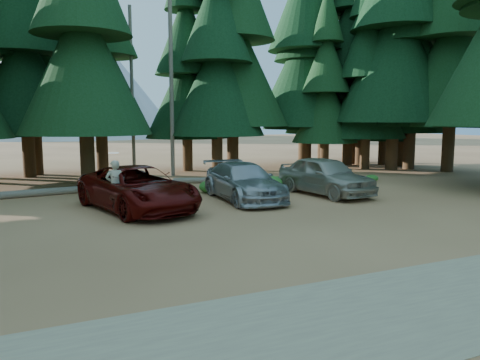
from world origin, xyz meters
The scene contains 20 objects.
ground centered at (0.00, 0.00, 0.00)m, with size 160.00×160.00×0.00m, color #996540.
gravel_strip centered at (0.00, -6.50, 0.01)m, with size 26.00×3.50×0.01m, color tan.
forest_belt_north centered at (0.00, 15.00, 0.00)m, with size 36.00×7.00×22.00m, color black, non-canonical shape.
snag_front centered at (0.80, 14.50, 6.00)m, with size 0.24×0.24×12.00m, color #70655A.
snag_back centered at (-1.20, 16.00, 5.00)m, with size 0.20×0.20×10.00m, color #70655A.
mountain_peak centered at (-2.59, 88.23, 12.71)m, with size 48.00×50.00×28.00m.
red_pickup centered at (-3.45, 4.56, 0.82)m, with size 2.72×5.90×1.64m, color #500906.
silver_minivan_center centered at (1.07, 4.99, 0.77)m, with size 2.16×5.32×1.54m, color #A8ABB0.
silver_minivan_right centered at (4.99, 4.76, 0.86)m, with size 2.03×5.03×1.72m, color #B5AFA1.
frisbee_player centered at (-4.32, 4.16, 1.06)m, with size 0.66×0.46×2.04m.
log_left centered at (-6.34, 9.61, 0.16)m, with size 0.33×0.33×4.56m, color #70655A.
log_mid centered at (1.54, 10.50, 0.15)m, with size 0.30×0.30×3.65m, color #70655A.
log_right centered at (3.16, 8.27, 0.17)m, with size 0.33×0.33×5.18m, color #70655A.
shrub_far_left centered at (-4.57, 8.80, 0.23)m, with size 0.84×0.84×0.46m, color #227225.
shrub_left centered at (-4.04, 9.22, 0.25)m, with size 0.91×0.91×0.50m, color #227225.
shrub_center_left centered at (-1.91, 8.31, 0.35)m, with size 1.26×1.26×0.69m, color #227225.
shrub_center_right centered at (0.49, 7.36, 0.29)m, with size 1.04×1.04×0.57m, color #227225.
shrub_right centered at (3.99, 7.39, 0.29)m, with size 1.06×1.06×0.58m, color #227225.
shrub_far_right centered at (3.19, 6.75, 0.37)m, with size 1.34×1.34×0.74m, color #227225.
shrub_edge_east centered at (9.79, 7.31, 0.19)m, with size 0.71×0.71×0.39m, color #227225.
Camera 1 is at (-7.04, -12.56, 3.35)m, focal length 35.00 mm.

